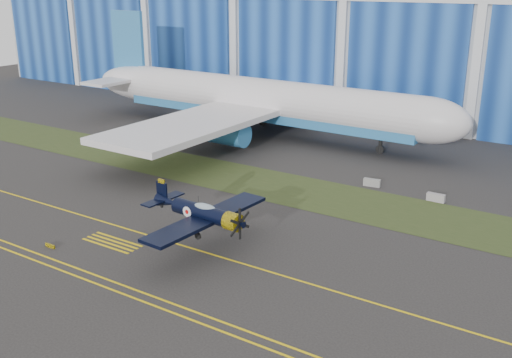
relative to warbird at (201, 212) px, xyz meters
The scene contains 13 objects.
ground 11.56m from the warbird, 24.73° to the left, with size 260.00×260.00×0.00m, color #312F2E.
grass_median 21.40m from the warbird, 61.81° to the left, with size 260.00×10.00×0.02m, color #475128.
hangar 77.85m from the warbird, 82.57° to the left, with size 220.00×45.70×30.00m.
taxiway_centreline 10.62m from the warbird, ahead, with size 200.00×0.20×0.02m, color yellow.
edge_line_near 14.52m from the warbird, 44.85° to the right, with size 80.00×0.20×0.02m, color yellow.
edge_line_far 13.86m from the warbird, 41.81° to the right, with size 80.00×0.20×0.02m, color yellow.
hold_short_ladder 9.50m from the warbird, 156.40° to the right, with size 6.00×2.40×0.02m, color yellow, non-canonical shape.
guard_board_left 14.56m from the warbird, 148.38° to the right, with size 1.20×0.15×0.35m, color yellow.
warbird is the anchor object (origin of this frame).
jetliner 43.75m from the warbird, 114.96° to the left, with size 72.30×61.60×24.93m.
shipping_container 48.89m from the warbird, 93.82° to the left, with size 6.13×2.45×2.66m, color #EBCEF3.
barrier_a 25.80m from the warbird, 75.96° to the left, with size 2.00×0.60×0.90m, color gray.
barrier_b 28.00m from the warbird, 59.38° to the left, with size 2.00×0.60×0.90m, color #9C9497.
Camera 1 is at (21.41, -43.79, 23.77)m, focal length 42.00 mm.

